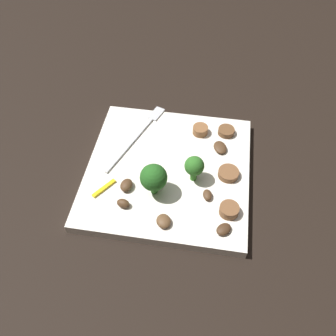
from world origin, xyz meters
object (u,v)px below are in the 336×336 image
sausage_slice_0 (229,210)px  pepper_strip_1 (104,188)px  plate (168,171)px  mushroom_2 (123,203)px  sausage_slice_3 (228,174)px  mushroom_0 (220,147)px  mushroom_3 (224,229)px  broccoli_floret_1 (194,167)px  mushroom_5 (207,195)px  fork (140,133)px  mushroom_4 (126,185)px  sausage_slice_2 (226,131)px  mushroom_1 (164,221)px  sausage_slice_1 (200,130)px  broccoli_floret_0 (154,178)px

sausage_slice_0 → pepper_strip_1: 0.20m
plate → mushroom_2: (-0.08, 0.06, 0.02)m
sausage_slice_3 → pepper_strip_1: bearing=106.4°
mushroom_0 → mushroom_3: size_ratio=1.22×
broccoli_floret_1 → mushroom_5: bearing=-141.4°
fork → pepper_strip_1: same height
mushroom_3 → mushroom_4: (0.05, 0.16, 0.00)m
sausage_slice_2 → mushroom_5: size_ratio=1.42×
plate → broccoli_floret_1: size_ratio=5.54×
sausage_slice_2 → mushroom_1: same height
sausage_slice_1 → pepper_strip_1: sausage_slice_1 is taller
broccoli_floret_0 → mushroom_3: bearing=-115.4°
pepper_strip_1 → mushroom_4: bearing=-76.6°
sausage_slice_1 → pepper_strip_1: 0.20m
broccoli_floret_1 → broccoli_floret_0: bearing=121.1°
fork → sausage_slice_3: (-0.07, -0.16, 0.00)m
broccoli_floret_0 → mushroom_4: broccoli_floret_0 is taller
fork → sausage_slice_2: 0.16m
plate → pepper_strip_1: size_ratio=6.03×
plate → mushroom_3: size_ratio=11.10×
mushroom_1 → mushroom_2: size_ratio=1.22×
broccoli_floret_0 → mushroom_1: size_ratio=2.34×
sausage_slice_2 → mushroom_0: sausage_slice_2 is taller
broccoli_floret_1 → sausage_slice_2: broccoli_floret_1 is taller
plate → sausage_slice_3: 0.10m
mushroom_0 → mushroom_1: size_ratio=1.19×
sausage_slice_1 → sausage_slice_2: (0.01, -0.05, -0.00)m
sausage_slice_0 → mushroom_4: size_ratio=1.21×
mushroom_3 → sausage_slice_0: bearing=-10.1°
mushroom_4 → pepper_strip_1: size_ratio=0.55×
plate → mushroom_3: (-0.10, -0.10, 0.01)m
broccoli_floret_0 → sausage_slice_2: (0.15, -0.10, -0.03)m
sausage_slice_3 → broccoli_floret_0: bearing=113.4°
fork → sausage_slice_1: (0.02, -0.11, 0.01)m
plate → mushroom_0: bearing=-56.0°
sausage_slice_3 → mushroom_2: size_ratio=1.68×
mushroom_1 → sausage_slice_0: bearing=-70.6°
mushroom_3 → mushroom_4: 0.17m
sausage_slice_1 → broccoli_floret_1: bearing=179.7°
mushroom_3 → mushroom_0: bearing=5.6°
broccoli_floret_0 → broccoli_floret_1: (0.04, -0.06, -0.00)m
sausage_slice_3 → mushroom_2: (-0.08, 0.16, 0.00)m
broccoli_floret_1 → mushroom_4: bearing=108.6°
fork → mushroom_2: bearing=-156.7°
plate → pepper_strip_1: bearing=121.8°
broccoli_floret_1 → pepper_strip_1: size_ratio=1.09×
sausage_slice_3 → mushroom_1: 0.14m
broccoli_floret_1 → sausage_slice_3: broccoli_floret_1 is taller
mushroom_1 → mushroom_5: (0.06, -0.06, -0.00)m
broccoli_floret_0 → mushroom_3: broccoli_floret_0 is taller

